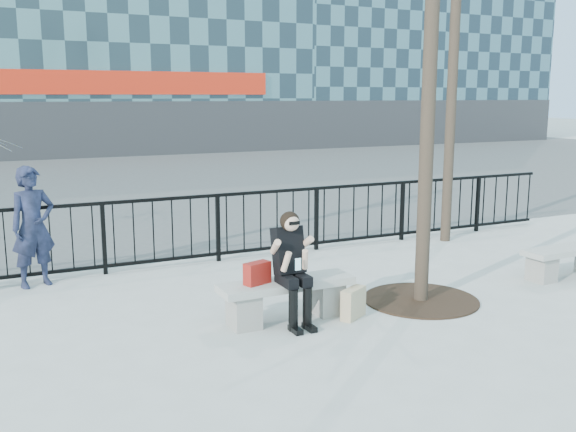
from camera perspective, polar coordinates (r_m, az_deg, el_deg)
name	(u,v)px	position (r m, az deg, el deg)	size (l,w,h in m)	color
ground	(287,320)	(7.79, -0.11, -9.21)	(120.00, 120.00, 0.00)	#A0A09B
street_surface	(90,178)	(22.00, -17.20, 3.27)	(60.00, 23.00, 0.01)	#474747
railing	(206,229)	(10.33, -7.29, -1.12)	(14.00, 0.06, 1.10)	black
tree_grate	(421,300)	(8.65, 11.71, -7.30)	(1.50, 1.50, 0.02)	black
bench_main	(287,296)	(7.69, -0.11, -7.10)	(1.65, 0.46, 0.49)	slate
bench_second	(567,258)	(10.35, 23.59, -3.48)	(1.53, 0.43, 0.45)	slate
seated_woman	(293,269)	(7.45, 0.42, -4.73)	(0.50, 0.64, 1.34)	black
handbag	(257,273)	(7.47, -2.75, -5.10)	(0.31, 0.15, 0.26)	maroon
shopping_bag	(353,303)	(7.83, 5.82, -7.72)	(0.39, 0.14, 0.37)	beige
standing_man	(33,227)	(9.60, -21.72, -0.89)	(0.62, 0.41, 1.70)	black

